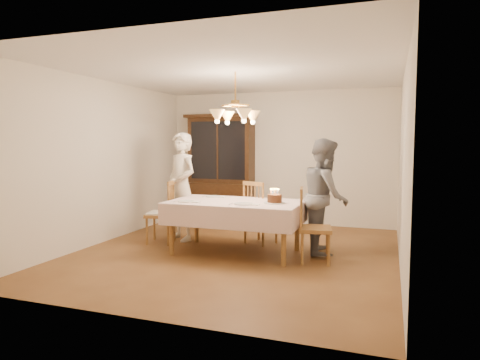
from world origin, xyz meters
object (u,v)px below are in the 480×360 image
at_px(dining_table, 235,206).
at_px(birthday_cake, 275,199).
at_px(elderly_woman, 181,187).
at_px(china_hutch, 221,170).
at_px(chair_far_side, 260,216).

height_order(dining_table, birthday_cake, birthday_cake).
height_order(dining_table, elderly_woman, elderly_woman).
relative_size(dining_table, elderly_woman, 1.07).
xyz_separation_m(china_hutch, chair_far_side, (1.31, -1.58, -0.60)).
xyz_separation_m(dining_table, chair_far_side, (0.18, 0.67, -0.24)).
xyz_separation_m(dining_table, birthday_cake, (0.59, -0.01, 0.13)).
height_order(dining_table, chair_far_side, chair_far_side).
bearing_deg(china_hutch, elderly_woman, -89.71).
height_order(china_hutch, birthday_cake, china_hutch).
bearing_deg(china_hutch, birthday_cake, -52.83).
bearing_deg(china_hutch, chair_far_side, -50.42).
xyz_separation_m(dining_table, china_hutch, (-1.13, 2.25, 0.36)).
bearing_deg(birthday_cake, china_hutch, 127.17).
xyz_separation_m(china_hutch, elderly_woman, (0.01, -1.76, -0.16)).
bearing_deg(dining_table, elderly_woman, 156.31).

